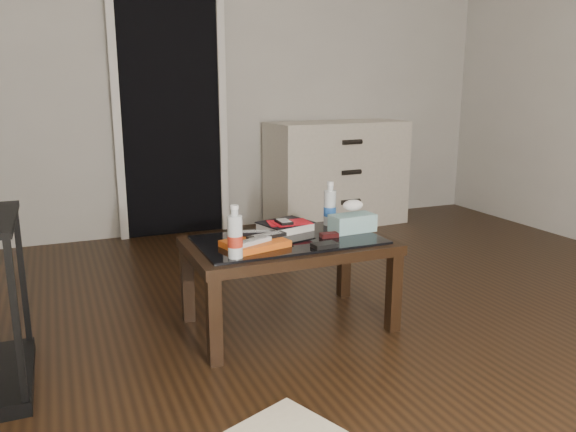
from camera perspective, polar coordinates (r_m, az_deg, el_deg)
name	(u,v)px	position (r m, az deg, el deg)	size (l,w,h in m)	color
ground	(370,349)	(2.73, 8.37, -13.22)	(5.00, 5.00, 0.00)	black
doorway	(171,108)	(4.64, -11.85, 10.64)	(0.90, 0.08, 2.07)	black
coffee_table	(288,251)	(2.81, 0.03, -3.58)	(1.00, 0.60, 0.46)	black
dresser	(337,174)	(4.93, 4.98, 4.30)	(1.23, 0.58, 0.90)	beige
magazines	(255,243)	(2.66, -3.38, -2.80)	(0.28, 0.21, 0.03)	#D25513
remote_silver	(252,241)	(2.60, -3.63, -2.58)	(0.20, 0.05, 0.02)	#BCBDC1
remote_black_front	(267,236)	(2.69, -2.18, -2.03)	(0.20, 0.05, 0.02)	black
remote_black_back	(255,233)	(2.74, -3.39, -1.73)	(0.20, 0.05, 0.02)	black
textbook	(285,226)	(2.94, -0.28, -1.05)	(0.25, 0.20, 0.05)	black
dvd_mailers	(287,222)	(2.91, -0.14, -0.65)	(0.19, 0.14, 0.01)	red
ipod	(284,222)	(2.88, -0.42, -0.57)	(0.06, 0.10, 0.02)	black
flip_phone	(329,235)	(2.82, 4.20, -1.94)	(0.09, 0.05, 0.02)	black
wallet	(325,245)	(2.65, 3.76, -2.97)	(0.12, 0.07, 0.02)	black
water_bottle_left	(235,232)	(2.47, -5.41, -1.58)	(0.07, 0.07, 0.24)	silver
water_bottle_right	(330,203)	(3.05, 4.28, 1.28)	(0.07, 0.07, 0.24)	silver
tissue_box	(352,223)	(2.94, 6.56, -0.70)	(0.23, 0.12, 0.09)	teal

